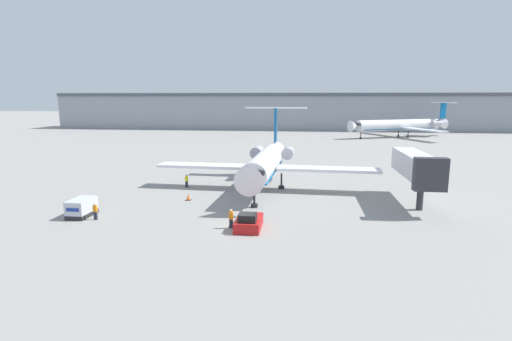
% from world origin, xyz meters
% --- Properties ---
extents(ground_plane, '(600.00, 600.00, 0.00)m').
position_xyz_m(ground_plane, '(0.00, 0.00, 0.00)').
color(ground_plane, gray).
extents(terminal_building, '(180.00, 16.80, 13.74)m').
position_xyz_m(terminal_building, '(0.00, 120.00, 6.90)').
color(terminal_building, '#8C939E').
rests_on(terminal_building, ground).
extents(airplane_main, '(29.57, 24.48, 10.60)m').
position_xyz_m(airplane_main, '(0.59, 16.60, 3.69)').
color(airplane_main, white).
rests_on(airplane_main, ground).
extents(pushback_tug, '(2.34, 4.17, 1.67)m').
position_xyz_m(pushback_tug, '(0.54, 0.18, 0.61)').
color(pushback_tug, '#B21919').
rests_on(pushback_tug, ground).
extents(luggage_cart, '(1.89, 3.30, 1.82)m').
position_xyz_m(luggage_cart, '(-17.14, 2.02, 0.91)').
color(luggage_cart, '#232326').
rests_on(luggage_cart, ground).
extents(worker_near_tug, '(0.40, 0.26, 1.85)m').
position_xyz_m(worker_near_tug, '(-1.11, 0.06, 0.98)').
color(worker_near_tug, '#232838').
rests_on(worker_near_tug, ground).
extents(worker_by_wing, '(0.40, 0.25, 1.80)m').
position_xyz_m(worker_by_wing, '(-10.26, 16.38, 0.95)').
color(worker_by_wing, '#232838').
rests_on(worker_by_wing, ground).
extents(worker_on_apron, '(0.40, 0.24, 1.72)m').
position_xyz_m(worker_on_apron, '(-15.12, 1.05, 0.90)').
color(worker_on_apron, '#232838').
rests_on(worker_on_apron, ground).
extents(traffic_cone_left, '(0.59, 0.59, 0.84)m').
position_xyz_m(traffic_cone_left, '(-8.05, 9.66, 0.40)').
color(traffic_cone_left, black).
rests_on(traffic_cone_left, ground).
extents(airplane_parked_far_left, '(33.88, 31.90, 10.57)m').
position_xyz_m(airplane_parked_far_left, '(35.08, 91.86, 3.76)').
color(airplane_parked_far_left, silver).
rests_on(airplane_parked_far_left, ground).
extents(jet_bridge, '(3.20, 12.56, 6.19)m').
position_xyz_m(jet_bridge, '(18.21, 11.11, 4.45)').
color(jet_bridge, '#2D2D33').
rests_on(jet_bridge, ground).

